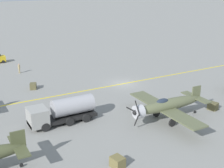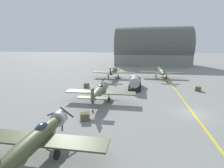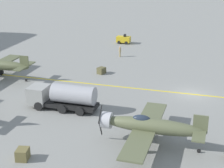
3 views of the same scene
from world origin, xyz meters
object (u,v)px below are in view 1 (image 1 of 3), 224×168
object	(u,v)px
fuel_tanker	(62,111)
ground_crew_walking	(19,68)
supply_crate_outboard	(213,106)
supply_crate_by_tanker	(118,162)
supply_crate_mid_lane	(33,86)
airplane_mid_left	(167,105)

from	to	relation	value
fuel_tanker	ground_crew_walking	bearing A→B (deg)	-0.96
ground_crew_walking	fuel_tanker	bearing A→B (deg)	179.04
supply_crate_outboard	supply_crate_by_tanker	bearing A→B (deg)	106.81
ground_crew_walking	supply_crate_mid_lane	size ratio (longest dim) A/B	1.58
airplane_mid_left	supply_crate_by_tanker	distance (m)	11.46
fuel_tanker	supply_crate_mid_lane	distance (m)	13.43
supply_crate_by_tanker	fuel_tanker	bearing A→B (deg)	5.65
airplane_mid_left	fuel_tanker	size ratio (longest dim) A/B	1.50
ground_crew_walking	supply_crate_mid_lane	bearing A→B (deg)	179.05
fuel_tanker	ground_crew_walking	size ratio (longest dim) A/B	4.52
airplane_mid_left	supply_crate_outboard	distance (m)	7.54
supply_crate_by_tanker	supply_crate_outboard	distance (m)	18.09
supply_crate_outboard	airplane_mid_left	bearing A→B (deg)	87.90
airplane_mid_left	supply_crate_mid_lane	world-z (taller)	airplane_mid_left
fuel_tanker	supply_crate_mid_lane	world-z (taller)	fuel_tanker
supply_crate_outboard	supply_crate_mid_lane	bearing A→B (deg)	43.42
airplane_mid_left	ground_crew_walking	size ratio (longest dim) A/B	6.79
supply_crate_by_tanker	supply_crate_mid_lane	size ratio (longest dim) A/B	1.08
supply_crate_by_tanker	supply_crate_mid_lane	xyz separation A→B (m)	(24.45, 0.87, -0.04)
airplane_mid_left	fuel_tanker	bearing A→B (deg)	50.80
supply_crate_by_tanker	supply_crate_mid_lane	distance (m)	24.46
supply_crate_by_tanker	supply_crate_mid_lane	world-z (taller)	supply_crate_by_tanker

